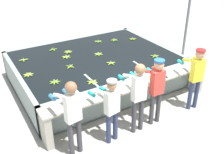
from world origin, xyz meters
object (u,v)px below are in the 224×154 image
object	(u,v)px
worker_1	(111,105)
banana_bunch_floating_0	(53,50)
banana_bunch_floating_5	(92,82)
banana_bunch_floating_10	(98,41)
banana_bunch_floating_7	(55,82)
banana_bunch_floating_12	(28,75)
banana_bunch_floating_9	(133,39)
banana_bunch_floating_6	(98,54)
banana_bunch_floating_8	(68,52)
support_post_right	(187,22)
worker_3	(156,85)
worker_4	(196,73)
banana_bunch_floating_2	(66,57)
worker_0	(72,112)
banana_bunch_floating_11	(70,67)
worker_2	(138,92)
banana_bunch_floating_1	(111,63)
banana_bunch_floating_4	(155,56)
banana_bunch_floating_13	(24,60)
banana_bunch_floating_3	(114,40)
knife_0	(166,76)
banana_bunch_ledge_0	(147,77)

from	to	relation	value
worker_1	banana_bunch_floating_0	xyz separation A→B (m)	(0.08, 3.77, -0.05)
banana_bunch_floating_5	banana_bunch_floating_10	xyz separation A→B (m)	(1.51, 2.48, 0.00)
banana_bunch_floating_7	banana_bunch_floating_10	bearing A→B (deg)	40.57
banana_bunch_floating_10	banana_bunch_floating_12	world-z (taller)	same
worker_1	banana_bunch_floating_9	distance (m)	4.35
banana_bunch_floating_5	banana_bunch_floating_12	distance (m)	1.77
banana_bunch_floating_6	banana_bunch_floating_8	size ratio (longest dim) A/B	1.00
banana_bunch_floating_0	support_post_right	world-z (taller)	support_post_right
worker_3	worker_4	size ratio (longest dim) A/B	1.01
banana_bunch_floating_2	banana_bunch_floating_5	xyz separation A→B (m)	(-0.04, -1.80, 0.00)
worker_0	support_post_right	bearing A→B (deg)	21.75
banana_bunch_floating_11	worker_2	bearing A→B (deg)	-74.26
banana_bunch_floating_5	banana_bunch_floating_8	bearing A→B (deg)	83.49
banana_bunch_floating_7	banana_bunch_floating_6	bearing A→B (deg)	28.98
worker_3	banana_bunch_floating_12	bearing A→B (deg)	134.24
banana_bunch_floating_7	banana_bunch_floating_12	size ratio (longest dim) A/B	1.00
banana_bunch_floating_9	support_post_right	xyz separation A→B (m)	(1.38, -1.17, 0.71)
worker_2	support_post_right	distance (m)	4.17
worker_3	banana_bunch_floating_12	size ratio (longest dim) A/B	6.12
banana_bunch_floating_0	banana_bunch_floating_1	bearing A→B (deg)	-59.74
banana_bunch_floating_4	support_post_right	size ratio (longest dim) A/B	0.09
worker_0	banana_bunch_floating_4	size ratio (longest dim) A/B	6.32
banana_bunch_floating_1	banana_bunch_floating_12	bearing A→B (deg)	167.32
banana_bunch_floating_7	worker_2	bearing A→B (deg)	-51.85
worker_1	banana_bunch_floating_13	bearing A→B (deg)	105.42
banana_bunch_floating_3	banana_bunch_floating_1	bearing A→B (deg)	-124.47
banana_bunch_floating_11	knife_0	distance (m)	2.66
worker_3	banana_bunch_floating_1	size ratio (longest dim) A/B	6.26
banana_bunch_floating_8	banana_bunch_floating_3	bearing A→B (deg)	4.84
worker_2	banana_bunch_floating_7	bearing A→B (deg)	128.15
banana_bunch_floating_2	banana_bunch_floating_9	xyz separation A→B (m)	(2.66, 0.26, 0.00)
banana_bunch_floating_4	banana_bunch_floating_8	bearing A→B (deg)	141.81
banana_bunch_floating_0	banana_bunch_floating_9	world-z (taller)	same
worker_4	banana_bunch_floating_10	size ratio (longest dim) A/B	6.07
banana_bunch_floating_11	banana_bunch_floating_3	bearing A→B (deg)	28.44
banana_bunch_floating_9	banana_bunch_ledge_0	xyz separation A→B (m)	(-1.38, -2.59, 0.00)
banana_bunch_floating_0	banana_bunch_floating_6	xyz separation A→B (m)	(1.08, -1.09, -0.00)
worker_1	banana_bunch_floating_5	xyz separation A→B (m)	(0.17, 1.20, -0.05)
banana_bunch_floating_2	banana_bunch_floating_11	bearing A→B (deg)	-103.70
worker_4	banana_bunch_floating_8	distance (m)	3.97
banana_bunch_floating_11	knife_0	size ratio (longest dim) A/B	0.74
banana_bunch_floating_3	banana_bunch_floating_12	size ratio (longest dim) A/B	0.98
worker_1	worker_2	distance (m)	0.71
banana_bunch_floating_2	knife_0	world-z (taller)	banana_bunch_floating_2
banana_bunch_floating_9	knife_0	distance (m)	2.91
worker_0	banana_bunch_floating_1	xyz separation A→B (m)	(2.02, 1.87, -0.17)
banana_bunch_floating_7	banana_bunch_floating_3	bearing A→B (deg)	32.19
worker_1	worker_4	xyz separation A→B (m)	(2.53, -0.02, 0.10)
banana_bunch_floating_1	banana_bunch_floating_11	xyz separation A→B (m)	(-1.11, 0.39, 0.00)
worker_2	banana_bunch_floating_1	world-z (taller)	worker_2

